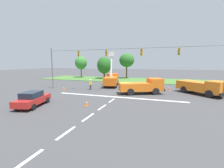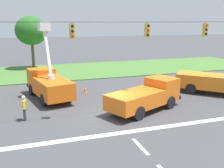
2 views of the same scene
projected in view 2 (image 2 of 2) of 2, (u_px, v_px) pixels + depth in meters
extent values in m
plane|color=#424244|center=(111.00, 115.00, 19.04)|extent=(200.00, 200.00, 0.00)
cube|color=#477533|center=(70.00, 71.00, 35.64)|extent=(56.00, 12.00, 0.10)
cube|color=silver|center=(127.00, 132.00, 16.11)|extent=(17.60, 0.50, 0.01)
cube|color=silver|center=(140.00, 146.00, 14.26)|extent=(0.20, 2.00, 0.01)
cylinder|color=black|center=(111.00, 22.00, 17.50)|extent=(26.00, 0.03, 0.03)
cylinder|color=black|center=(72.00, 23.00, 16.71)|extent=(0.02, 0.02, 0.10)
cube|color=gold|center=(72.00, 31.00, 16.83)|extent=(0.32, 0.28, 0.96)
cylinder|color=black|center=(72.00, 26.00, 16.61)|extent=(0.16, 0.05, 0.16)
cylinder|color=black|center=(72.00, 31.00, 16.68)|extent=(0.16, 0.05, 0.16)
cylinder|color=red|center=(73.00, 36.00, 16.76)|extent=(0.16, 0.05, 0.16)
cylinder|color=black|center=(147.00, 23.00, 18.34)|extent=(0.02, 0.02, 0.10)
cube|color=gold|center=(147.00, 30.00, 18.47)|extent=(0.32, 0.28, 0.96)
cylinder|color=black|center=(148.00, 26.00, 18.25)|extent=(0.16, 0.05, 0.16)
cylinder|color=red|center=(148.00, 30.00, 18.32)|extent=(0.16, 0.05, 0.16)
cylinder|color=black|center=(148.00, 35.00, 18.40)|extent=(0.16, 0.05, 0.16)
cylinder|color=black|center=(206.00, 23.00, 19.84)|extent=(0.02, 0.02, 0.10)
cube|color=gold|center=(205.00, 30.00, 19.96)|extent=(0.32, 0.28, 0.96)
cylinder|color=red|center=(207.00, 25.00, 19.74)|extent=(0.16, 0.05, 0.16)
cylinder|color=black|center=(207.00, 30.00, 19.82)|extent=(0.16, 0.05, 0.16)
cylinder|color=black|center=(206.00, 34.00, 19.89)|extent=(0.16, 0.05, 0.16)
cylinder|color=brown|center=(33.00, 57.00, 37.16)|extent=(0.40, 0.40, 3.54)
ellipsoid|color=#286623|center=(31.00, 31.00, 36.31)|extent=(4.38, 4.23, 4.01)
cube|color=orange|center=(53.00, 88.00, 22.02)|extent=(3.27, 4.91, 1.39)
cube|color=orange|center=(42.00, 78.00, 24.65)|extent=(2.62, 2.38, 1.83)
cube|color=#1E2838|center=(39.00, 74.00, 25.14)|extent=(1.97, 0.53, 0.82)
cube|color=black|center=(39.00, 84.00, 25.70)|extent=(2.32, 0.67, 0.30)
cylinder|color=black|center=(31.00, 90.00, 24.11)|extent=(0.49, 1.04, 1.00)
cylinder|color=black|center=(54.00, 87.00, 25.19)|extent=(0.49, 1.04, 1.00)
cylinder|color=black|center=(44.00, 100.00, 20.97)|extent=(0.49, 1.04, 1.00)
cylinder|color=black|center=(69.00, 96.00, 22.05)|extent=(0.49, 1.04, 1.00)
cylinder|color=silver|center=(51.00, 77.00, 22.08)|extent=(0.60, 0.60, 0.36)
cube|color=white|center=(48.00, 54.00, 22.12)|extent=(0.53, 1.39, 4.18)
cube|color=white|center=(44.00, 26.00, 22.06)|extent=(1.05, 0.98, 0.80)
cube|color=orange|center=(202.00, 81.00, 24.93)|extent=(4.95, 4.95, 1.28)
cylinder|color=black|center=(195.00, 84.00, 26.42)|extent=(0.90, 0.91, 1.00)
cylinder|color=black|center=(191.00, 89.00, 24.45)|extent=(0.90, 0.91, 1.00)
cube|color=orange|center=(136.00, 100.00, 19.10)|extent=(4.93, 3.88, 1.13)
cube|color=orange|center=(162.00, 88.00, 21.09)|extent=(2.61, 2.77, 1.76)
cube|color=#1E2838|center=(167.00, 83.00, 21.45)|extent=(0.89, 1.81, 0.79)
cube|color=black|center=(169.00, 95.00, 21.93)|extent=(1.09, 2.14, 0.30)
cylinder|color=black|center=(149.00, 97.00, 21.88)|extent=(1.03, 0.67, 1.00)
cylinder|color=black|center=(170.00, 102.00, 20.38)|extent=(1.03, 0.67, 1.00)
cylinder|color=black|center=(118.00, 106.00, 19.46)|extent=(1.03, 0.67, 1.00)
cylinder|color=black|center=(139.00, 113.00, 17.97)|extent=(1.03, 0.67, 1.00)
cylinder|color=#383842|center=(25.00, 115.00, 17.84)|extent=(0.18, 0.18, 0.85)
cylinder|color=#383842|center=(25.00, 114.00, 18.03)|extent=(0.18, 0.18, 0.85)
cube|color=yellow|center=(24.00, 104.00, 17.76)|extent=(0.27, 0.42, 0.60)
cube|color=silver|center=(24.00, 104.00, 17.76)|extent=(0.11, 0.42, 0.62)
cylinder|color=yellow|center=(24.00, 105.00, 17.50)|extent=(0.11, 0.11, 0.55)
cylinder|color=yellow|center=(24.00, 103.00, 18.01)|extent=(0.11, 0.11, 0.55)
sphere|color=tan|center=(23.00, 98.00, 17.66)|extent=(0.22, 0.22, 0.22)
sphere|color=white|center=(23.00, 97.00, 17.65)|extent=(0.26, 0.26, 0.26)
cube|color=orange|center=(85.00, 92.00, 25.03)|extent=(0.36, 0.36, 0.03)
cone|color=orange|center=(85.00, 89.00, 24.95)|extent=(0.27, 0.27, 0.68)
cylinder|color=white|center=(85.00, 89.00, 24.94)|extent=(0.17, 0.17, 0.12)
cube|color=orange|center=(162.00, 92.00, 25.35)|extent=(0.36, 0.36, 0.03)
cone|color=orange|center=(162.00, 88.00, 25.27)|extent=(0.26, 0.26, 0.65)
cylinder|color=white|center=(162.00, 88.00, 25.26)|extent=(0.16, 0.16, 0.12)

